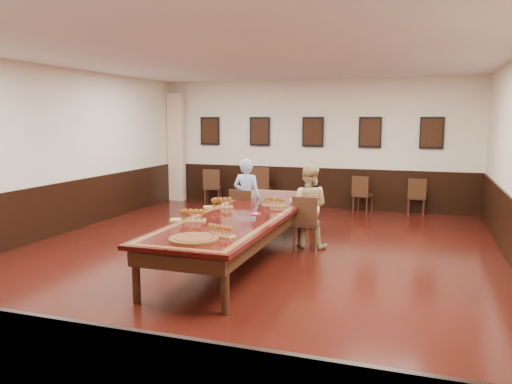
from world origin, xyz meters
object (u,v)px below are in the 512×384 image
(person_woman, at_px, (308,206))
(carved_platter, at_px, (194,239))
(conference_table, at_px, (246,220))
(spare_chair_b, at_px, (261,186))
(spare_chair_c, at_px, (363,194))
(chair_woman, at_px, (307,222))
(person_man, at_px, (247,198))
(chair_man, at_px, (245,214))
(spare_chair_a, at_px, (213,186))
(spare_chair_d, at_px, (416,196))

(person_woman, distance_m, carved_platter, 3.08)
(person_woman, relative_size, conference_table, 0.29)
(spare_chair_b, xyz_separation_m, spare_chair_c, (2.59, -0.07, -0.07))
(chair_woman, height_order, conference_table, chair_woman)
(person_man, bearing_deg, carved_platter, 104.10)
(chair_woman, bearing_deg, chair_man, -15.82)
(spare_chair_a, relative_size, person_woman, 0.64)
(spare_chair_b, relative_size, person_woman, 0.70)
(chair_man, bearing_deg, chair_woman, 169.74)
(spare_chair_c, bearing_deg, chair_man, 77.20)
(spare_chair_c, height_order, person_woman, person_woman)
(person_woman, xyz_separation_m, conference_table, (-0.79, -0.98, -0.11))
(person_woman, bearing_deg, spare_chair_a, -46.90)
(person_man, distance_m, person_woman, 1.30)
(spare_chair_c, relative_size, person_man, 0.59)
(chair_woman, distance_m, spare_chair_b, 4.36)
(spare_chair_c, bearing_deg, spare_chair_b, 13.31)
(spare_chair_a, relative_size, spare_chair_b, 0.92)
(spare_chair_c, relative_size, conference_table, 0.18)
(person_woman, bearing_deg, chair_man, -11.62)
(spare_chair_a, bearing_deg, spare_chair_c, 167.70)
(spare_chair_c, bearing_deg, chair_woman, 96.99)
(chair_woman, height_order, spare_chair_d, chair_woman)
(carved_platter, bearing_deg, spare_chair_a, 111.76)
(spare_chair_d, xyz_separation_m, carved_platter, (-2.48, -6.72, 0.34))
(spare_chair_a, distance_m, spare_chair_d, 5.10)
(chair_woman, height_order, person_woman, person_woman)
(chair_man, distance_m, spare_chair_b, 3.57)
(person_man, height_order, conference_table, person_man)
(spare_chair_a, distance_m, conference_table, 5.24)
(chair_man, bearing_deg, spare_chair_a, -52.28)
(spare_chair_d, height_order, person_man, person_man)
(chair_woman, xyz_separation_m, spare_chair_a, (-3.36, 3.67, 0.00))
(chair_woman, distance_m, person_woman, 0.28)
(person_woman, relative_size, carved_platter, 2.15)
(carved_platter, bearing_deg, spare_chair_c, 79.30)
(spare_chair_a, height_order, conference_table, spare_chair_a)
(spare_chair_b, xyz_separation_m, carved_platter, (1.33, -6.72, 0.27))
(person_woman, bearing_deg, carved_platter, 75.90)
(chair_woman, bearing_deg, person_man, -20.03)
(spare_chair_c, xyz_separation_m, carved_platter, (-1.26, -6.65, 0.33))
(spare_chair_b, distance_m, person_woman, 4.27)
(chair_woman, height_order, carved_platter, chair_woman)
(spare_chair_b, height_order, conference_table, spare_chair_b)
(spare_chair_d, bearing_deg, spare_chair_c, -1.56)
(chair_man, height_order, spare_chair_b, spare_chair_b)
(person_man, relative_size, carved_platter, 2.23)
(conference_table, relative_size, carved_platter, 7.46)
(spare_chair_a, distance_m, spare_chair_b, 1.30)
(person_man, xyz_separation_m, carved_platter, (0.51, -3.35, 0.03))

